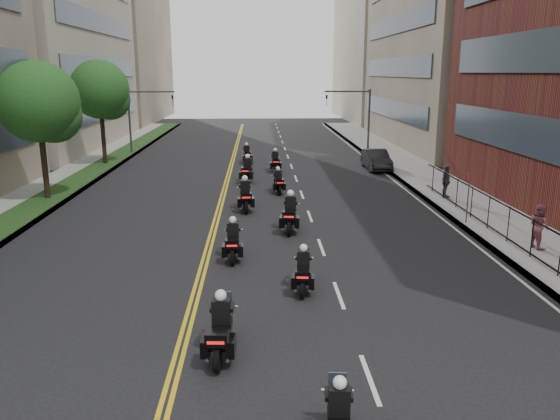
{
  "coord_description": "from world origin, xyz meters",
  "views": [
    {
      "loc": [
        0.61,
        -6.39,
        7.03
      ],
      "look_at": [
        1.49,
        14.99,
        1.61
      ],
      "focal_mm": 35.0,
      "sensor_mm": 36.0,
      "label": 1
    }
  ],
  "objects_px": {
    "motorcycle_3": "(303,273)",
    "pedestrian_b": "(539,226)",
    "pedestrian_c": "(446,181)",
    "motorcycle_10": "(247,155)",
    "motorcycle_6": "(245,197)",
    "parked_sedan": "(376,160)",
    "motorcycle_4": "(233,243)",
    "motorcycle_2": "(221,331)",
    "motorcycle_5": "(290,215)",
    "motorcycle_8": "(247,171)",
    "motorcycle_9": "(275,162)",
    "motorcycle_7": "(278,183)"
  },
  "relations": [
    {
      "from": "motorcycle_7",
      "to": "motorcycle_5",
      "type": "bearing_deg",
      "value": -93.37
    },
    {
      "from": "motorcycle_6",
      "to": "pedestrian_c",
      "type": "height_order",
      "value": "pedestrian_c"
    },
    {
      "from": "motorcycle_8",
      "to": "motorcycle_3",
      "type": "bearing_deg",
      "value": -75.99
    },
    {
      "from": "motorcycle_9",
      "to": "motorcycle_4",
      "type": "bearing_deg",
      "value": -98.04
    },
    {
      "from": "motorcycle_3",
      "to": "parked_sedan",
      "type": "height_order",
      "value": "motorcycle_3"
    },
    {
      "from": "motorcycle_6",
      "to": "motorcycle_9",
      "type": "bearing_deg",
      "value": 75.99
    },
    {
      "from": "motorcycle_6",
      "to": "parked_sedan",
      "type": "relative_size",
      "value": 0.56
    },
    {
      "from": "motorcycle_5",
      "to": "motorcycle_6",
      "type": "height_order",
      "value": "motorcycle_5"
    },
    {
      "from": "motorcycle_5",
      "to": "motorcycle_6",
      "type": "bearing_deg",
      "value": 125.18
    },
    {
      "from": "pedestrian_c",
      "to": "motorcycle_10",
      "type": "bearing_deg",
      "value": 40.63
    },
    {
      "from": "motorcycle_3",
      "to": "pedestrian_b",
      "type": "height_order",
      "value": "pedestrian_b"
    },
    {
      "from": "motorcycle_4",
      "to": "motorcycle_10",
      "type": "xyz_separation_m",
      "value": [
        0.13,
        22.88,
        -0.01
      ]
    },
    {
      "from": "motorcycle_6",
      "to": "motorcycle_4",
      "type": "bearing_deg",
      "value": -96.67
    },
    {
      "from": "motorcycle_9",
      "to": "pedestrian_c",
      "type": "distance_m",
      "value": 13.32
    },
    {
      "from": "motorcycle_9",
      "to": "pedestrian_c",
      "type": "xyz_separation_m",
      "value": [
        9.31,
        -9.51,
        0.4
      ]
    },
    {
      "from": "motorcycle_6",
      "to": "parked_sedan",
      "type": "height_order",
      "value": "motorcycle_6"
    },
    {
      "from": "motorcycle_10",
      "to": "motorcycle_7",
      "type": "bearing_deg",
      "value": -85.77
    },
    {
      "from": "pedestrian_c",
      "to": "motorcycle_3",
      "type": "bearing_deg",
      "value": 144.44
    },
    {
      "from": "motorcycle_2",
      "to": "motorcycle_3",
      "type": "xyz_separation_m",
      "value": [
        2.44,
        4.22,
        -0.07
      ]
    },
    {
      "from": "motorcycle_2",
      "to": "motorcycle_5",
      "type": "height_order",
      "value": "motorcycle_5"
    },
    {
      "from": "motorcycle_5",
      "to": "motorcycle_9",
      "type": "xyz_separation_m",
      "value": [
        -0.17,
        15.37,
        -0.07
      ]
    },
    {
      "from": "motorcycle_8",
      "to": "motorcycle_9",
      "type": "xyz_separation_m",
      "value": [
        1.96,
        3.94,
        -0.06
      ]
    },
    {
      "from": "motorcycle_2",
      "to": "pedestrian_c",
      "type": "distance_m",
      "value": 20.61
    },
    {
      "from": "motorcycle_2",
      "to": "pedestrian_c",
      "type": "height_order",
      "value": "pedestrian_c"
    },
    {
      "from": "motorcycle_3",
      "to": "motorcycle_10",
      "type": "relative_size",
      "value": 0.95
    },
    {
      "from": "motorcycle_10",
      "to": "pedestrian_b",
      "type": "relative_size",
      "value": 1.23
    },
    {
      "from": "motorcycle_4",
      "to": "pedestrian_b",
      "type": "relative_size",
      "value": 1.26
    },
    {
      "from": "motorcycle_8",
      "to": "pedestrian_b",
      "type": "height_order",
      "value": "pedestrian_b"
    },
    {
      "from": "motorcycle_5",
      "to": "motorcycle_8",
      "type": "distance_m",
      "value": 11.63
    },
    {
      "from": "motorcycle_2",
      "to": "motorcycle_6",
      "type": "distance_m",
      "value": 15.13
    },
    {
      "from": "pedestrian_c",
      "to": "motorcycle_4",
      "type": "bearing_deg",
      "value": 129.57
    },
    {
      "from": "motorcycle_3",
      "to": "motorcycle_7",
      "type": "xyz_separation_m",
      "value": [
        -0.25,
        15.08,
        0.01
      ]
    },
    {
      "from": "motorcycle_4",
      "to": "motorcycle_8",
      "type": "height_order",
      "value": "motorcycle_8"
    },
    {
      "from": "motorcycle_2",
      "to": "motorcycle_3",
      "type": "relative_size",
      "value": 1.11
    },
    {
      "from": "parked_sedan",
      "to": "pedestrian_c",
      "type": "relative_size",
      "value": 2.42
    },
    {
      "from": "motorcycle_8",
      "to": "motorcycle_10",
      "type": "height_order",
      "value": "motorcycle_8"
    },
    {
      "from": "motorcycle_8",
      "to": "pedestrian_b",
      "type": "xyz_separation_m",
      "value": [
        11.91,
        -14.75,
        0.32
      ]
    },
    {
      "from": "motorcycle_4",
      "to": "pedestrian_c",
      "type": "xyz_separation_m",
      "value": [
        11.57,
        9.61,
        0.41
      ]
    },
    {
      "from": "motorcycle_2",
      "to": "pedestrian_b",
      "type": "bearing_deg",
      "value": 36.36
    },
    {
      "from": "motorcycle_5",
      "to": "parked_sedan",
      "type": "distance_m",
      "value": 17.52
    },
    {
      "from": "motorcycle_8",
      "to": "motorcycle_9",
      "type": "bearing_deg",
      "value": 70.96
    },
    {
      "from": "pedestrian_c",
      "to": "motorcycle_9",
      "type": "bearing_deg",
      "value": 44.23
    },
    {
      "from": "motorcycle_4",
      "to": "pedestrian_c",
      "type": "relative_size",
      "value": 1.23
    },
    {
      "from": "motorcycle_2",
      "to": "pedestrian_b",
      "type": "xyz_separation_m",
      "value": [
        12.21,
        7.88,
        0.36
      ]
    },
    {
      "from": "motorcycle_7",
      "to": "parked_sedan",
      "type": "relative_size",
      "value": 0.48
    },
    {
      "from": "motorcycle_7",
      "to": "motorcycle_9",
      "type": "xyz_separation_m",
      "value": [
        0.07,
        7.27,
        0.05
      ]
    },
    {
      "from": "pedestrian_b",
      "to": "motorcycle_9",
      "type": "bearing_deg",
      "value": 16.3
    },
    {
      "from": "pedestrian_b",
      "to": "motorcycle_5",
      "type": "bearing_deg",
      "value": 59.51
    },
    {
      "from": "motorcycle_2",
      "to": "motorcycle_6",
      "type": "relative_size",
      "value": 0.95
    },
    {
      "from": "parked_sedan",
      "to": "motorcycle_4",
      "type": "bearing_deg",
      "value": -116.94
    }
  ]
}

